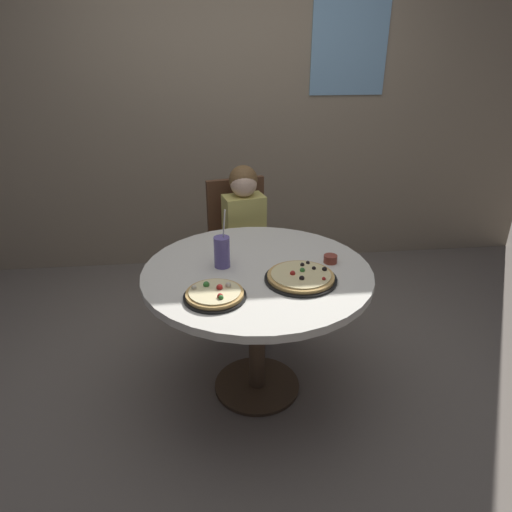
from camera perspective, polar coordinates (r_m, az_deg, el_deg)
name	(u,v)px	position (r m, az deg, el deg)	size (l,w,h in m)	color
ground_plane	(257,386)	(2.73, 0.12, -15.84)	(8.00, 8.00, 0.00)	slate
wall_with_window	(232,88)	(3.82, -2.94, 20.10)	(5.20, 0.14, 2.90)	gray
dining_table	(257,287)	(2.35, 0.13, -3.91)	(1.16, 1.16, 0.75)	silver
chair_wooden	(240,241)	(3.18, -1.99, 1.87)	(0.48, 0.48, 0.95)	brown
diner_child	(248,258)	(3.04, -1.02, -0.23)	(0.33, 0.43, 1.08)	#3F4766
pizza_veggie	(301,277)	(2.21, 5.59, -2.62)	(0.35, 0.35, 0.05)	black
pizza_cheese	(215,294)	(2.06, -5.14, -4.76)	(0.28, 0.28, 0.05)	black
soda_cup	(222,252)	(2.31, -4.24, 0.53)	(0.08, 0.08, 0.31)	#6659A5
sauce_bowl	(330,259)	(2.40, 9.22, -0.36)	(0.07, 0.07, 0.04)	brown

